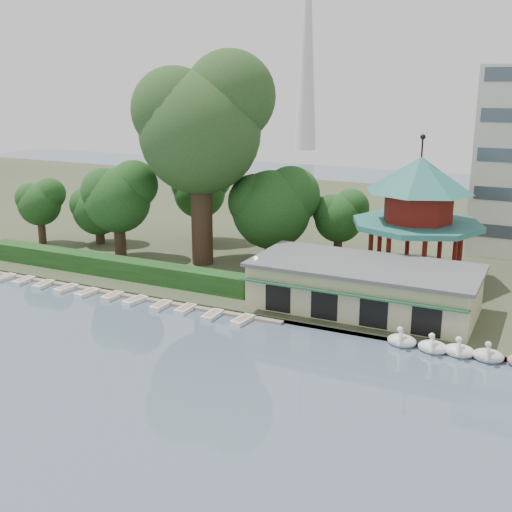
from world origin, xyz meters
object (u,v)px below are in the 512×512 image
Objects in this scene: boathouse at (364,286)px; pavilion at (418,207)px; dock at (115,292)px; big_tree at (202,121)px.

pavilion is (2.00, 10.03, 5.11)m from boathouse.
dock is 2.52× the size of pavilion.
pavilion reaches higher than boathouse.
dock is at bearing -167.76° from boathouse.
pavilion is (24.00, 14.80, 7.36)m from dock.
pavilion is 0.63× the size of big_tree.
big_tree reaches higher than boathouse.
big_tree reaches higher than dock.
boathouse reaches higher than dock.
boathouse is 1.38× the size of pavilion.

